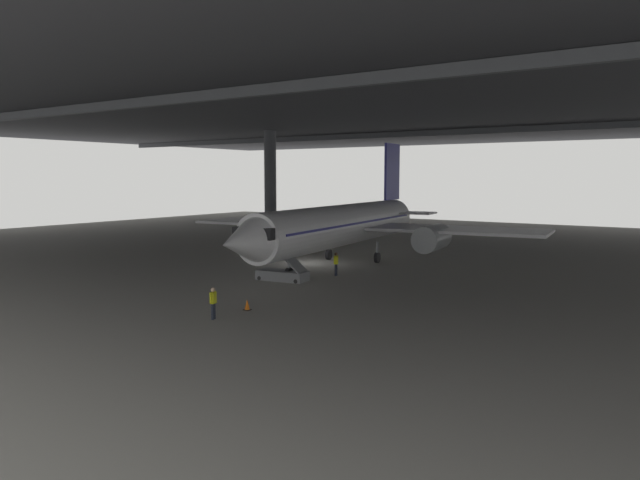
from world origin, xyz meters
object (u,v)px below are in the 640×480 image
(crew_worker_by_stairs, at_px, (336,262))
(traffic_cone_orange, at_px, (247,305))
(airplane_main, at_px, (344,225))
(boarding_stairs, at_px, (282,270))
(crew_worker_near_nose, at_px, (213,301))

(crew_worker_by_stairs, height_order, traffic_cone_orange, crew_worker_by_stairs)
(traffic_cone_orange, bearing_deg, crew_worker_by_stairs, 99.68)
(airplane_main, xyz_separation_m, traffic_cone_orange, (4.87, -17.93, -3.00))
(airplane_main, distance_m, traffic_cone_orange, 18.82)
(boarding_stairs, xyz_separation_m, traffic_cone_orange, (4.27, -8.63, -0.42))
(boarding_stairs, distance_m, crew_worker_near_nose, 12.03)
(airplane_main, bearing_deg, crew_worker_by_stairs, -63.37)
(boarding_stairs, distance_m, traffic_cone_orange, 9.64)
(crew_worker_by_stairs, bearing_deg, traffic_cone_orange, -80.32)
(boarding_stairs, distance_m, crew_worker_by_stairs, 4.38)
(boarding_stairs, height_order, crew_worker_by_stairs, boarding_stairs)
(traffic_cone_orange, bearing_deg, crew_worker_near_nose, -90.29)
(boarding_stairs, bearing_deg, crew_worker_by_stairs, 60.61)
(crew_worker_by_stairs, relative_size, traffic_cone_orange, 2.90)
(boarding_stairs, height_order, traffic_cone_orange, boarding_stairs)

